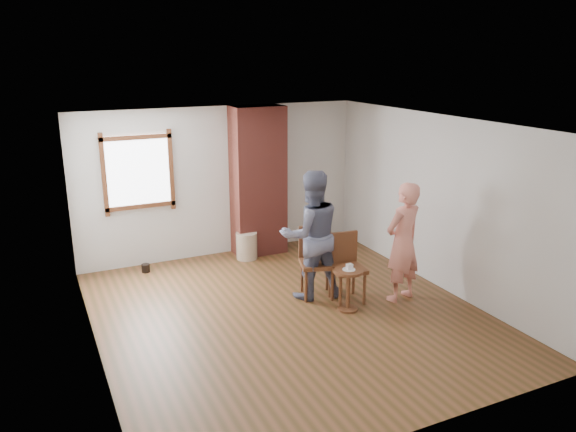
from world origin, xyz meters
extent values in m
plane|color=brown|center=(0.00, 0.00, 0.00)|extent=(5.50, 5.50, 0.00)
cube|color=silver|center=(0.00, 2.75, 1.30)|extent=(5.00, 0.04, 2.60)
cube|color=silver|center=(-2.50, 0.00, 1.30)|extent=(0.04, 5.50, 2.60)
cube|color=silver|center=(2.50, 0.00, 1.30)|extent=(0.04, 5.50, 2.60)
cube|color=white|center=(0.00, 0.00, 2.60)|extent=(5.00, 5.50, 0.04)
cube|color=brown|center=(-1.40, 2.71, 1.60)|extent=(1.14, 0.06, 1.34)
cube|color=white|center=(-1.40, 2.73, 1.60)|extent=(1.00, 0.02, 1.20)
cube|color=brown|center=(0.60, 2.50, 1.30)|extent=(0.90, 0.50, 2.60)
cylinder|color=tan|center=(0.27, 2.28, 0.24)|extent=(0.42, 0.42, 0.47)
cylinder|color=black|center=(-1.45, 2.40, 0.07)|extent=(0.18, 0.18, 0.13)
cube|color=brown|center=(0.63, 0.37, 0.51)|extent=(0.60, 0.60, 0.06)
cylinder|color=brown|center=(0.39, 0.25, 0.25)|extent=(0.05, 0.05, 0.51)
cylinder|color=brown|center=(0.76, 0.13, 0.25)|extent=(0.05, 0.05, 0.51)
cylinder|color=brown|center=(0.51, 0.61, 0.25)|extent=(0.05, 0.05, 0.51)
cylinder|color=brown|center=(0.87, 0.49, 0.25)|extent=(0.05, 0.05, 0.51)
cube|color=brown|center=(0.70, 0.57, 0.76)|extent=(0.47, 0.19, 0.51)
cube|color=brown|center=(0.95, 0.03, 0.49)|extent=(0.51, 0.51, 0.05)
cylinder|color=brown|center=(0.74, -0.13, 0.25)|extent=(0.04, 0.04, 0.49)
cylinder|color=brown|center=(1.11, -0.17, 0.25)|extent=(0.04, 0.04, 0.49)
cylinder|color=brown|center=(0.78, 0.24, 0.25)|extent=(0.04, 0.04, 0.49)
cylinder|color=brown|center=(1.15, 0.20, 0.25)|extent=(0.04, 0.04, 0.49)
cube|color=brown|center=(0.97, 0.24, 0.74)|extent=(0.46, 0.10, 0.49)
cylinder|color=brown|center=(0.80, -0.23, 0.58)|extent=(0.40, 0.40, 0.04)
cylinder|color=brown|center=(0.80, -0.23, 0.29)|extent=(0.06, 0.06, 0.54)
cylinder|color=brown|center=(0.80, -0.23, 0.01)|extent=(0.28, 0.28, 0.03)
cylinder|color=white|center=(0.80, -0.23, 0.60)|extent=(0.18, 0.18, 0.01)
cube|color=white|center=(0.81, -0.23, 0.64)|extent=(0.08, 0.07, 0.06)
imported|color=#141637|center=(0.55, 0.42, 0.94)|extent=(1.00, 0.82, 1.89)
imported|color=#FE937F|center=(1.69, -0.23, 0.87)|extent=(0.72, 0.56, 1.74)
camera|label=1|loc=(-3.02, -6.34, 3.47)|focal=35.00mm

